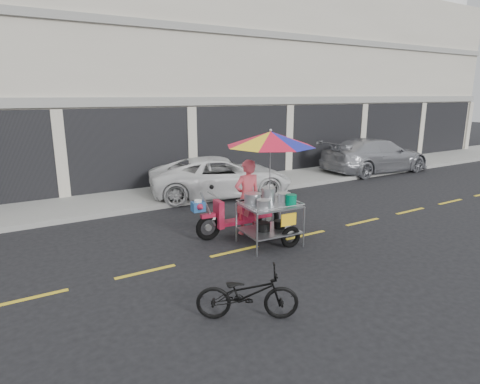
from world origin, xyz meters
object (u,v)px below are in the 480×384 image
white_pickup (221,177)px  food_vendor_rig (261,171)px  silver_pickup (375,155)px  near_bicycle (247,294)px

white_pickup → food_vendor_rig: bearing=179.0°
silver_pickup → food_vendor_rig: (-8.99, -4.35, 0.90)m
silver_pickup → near_bicycle: 13.18m
near_bicycle → food_vendor_rig: bearing=-6.6°
food_vendor_rig → near_bicycle: bearing=-123.1°
silver_pickup → food_vendor_rig: bearing=118.5°
food_vendor_rig → silver_pickup: bearing=30.1°
near_bicycle → silver_pickup: bearing=-26.6°
white_pickup → silver_pickup: silver_pickup is taller
white_pickup → near_bicycle: bearing=169.8°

